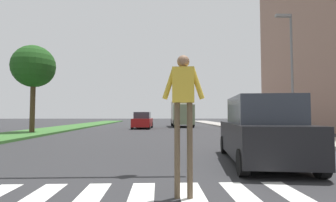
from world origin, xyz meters
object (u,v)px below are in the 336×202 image
Objects in this scene: tree_far at (34,67)px; suv_crossing at (261,132)px; pedestrian_performer at (183,102)px; street_lamp_right at (290,63)px; sedan_midblock at (143,121)px; truck_box_delivery at (182,113)px.

tree_far reaches higher than suv_crossing.
pedestrian_performer is at bearing -129.73° from suv_crossing.
street_lamp_right reaches higher than suv_crossing.
tree_far is at bearing -136.18° from sedan_midblock.
street_lamp_right is at bearing -71.60° from truck_box_delivery.
pedestrian_performer is 0.40× the size of truck_box_delivery.
tree_far reaches higher than sedan_midblock.
truck_box_delivery is at bearing 108.40° from street_lamp_right.
pedestrian_performer is 4.19m from suv_crossing.
street_lamp_right reaches higher than pedestrian_performer.
truck_box_delivery is at bearing 42.11° from sedan_midblock.
truck_box_delivery is (-0.25, 23.59, 0.70)m from suv_crossing.
sedan_midblock is 0.75× the size of truck_box_delivery.
sedan_midblock is (-4.71, 19.56, -0.14)m from suv_crossing.
truck_box_delivery reaches higher than suv_crossing.
street_lamp_right reaches higher than tree_far.
sedan_midblock is (-2.08, 22.73, -0.87)m from pedestrian_performer.
street_lamp_right is 3.01× the size of pedestrian_performer.
pedestrian_performer is 26.86m from truck_box_delivery.
suv_crossing is at bearing -44.08° from tree_far.
pedestrian_performer is at bearing -95.08° from truck_box_delivery.
street_lamp_right is (17.50, -4.33, -0.45)m from tree_far.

